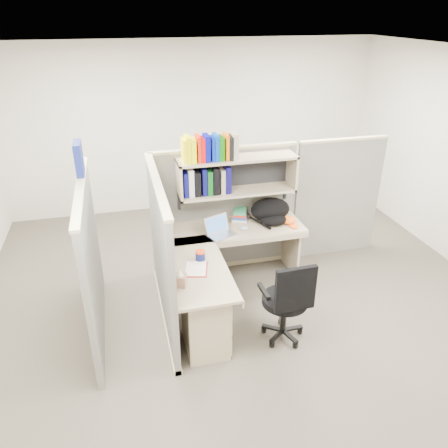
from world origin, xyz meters
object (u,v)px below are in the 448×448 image
object	(u,v)px
desk	(215,293)
laptop	(222,227)
backpack	(272,212)
task_chair	(286,313)
snack_canister	(200,255)

from	to	relation	value
desk	laptop	xyz separation A→B (m)	(0.25, 0.68, 0.40)
laptop	backpack	size ratio (longest dim) A/B	0.63
laptop	task_chair	size ratio (longest dim) A/B	0.32
backpack	task_chair	world-z (taller)	backpack
desk	laptop	size ratio (longest dim) A/B	5.66
snack_canister	task_chair	world-z (taller)	task_chair
backpack	laptop	bearing A→B (deg)	-168.07
snack_canister	task_chair	bearing A→B (deg)	-38.55
laptop	task_chair	world-z (taller)	task_chair
backpack	snack_canister	xyz separation A→B (m)	(-1.02, -0.66, -0.09)
laptop	task_chair	distance (m)	1.24
laptop	backpack	distance (m)	0.70
backpack	desk	bearing A→B (deg)	-140.62
snack_canister	backpack	bearing A→B (deg)	32.73
snack_canister	task_chair	xyz separation A→B (m)	(0.75, -0.60, -0.44)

